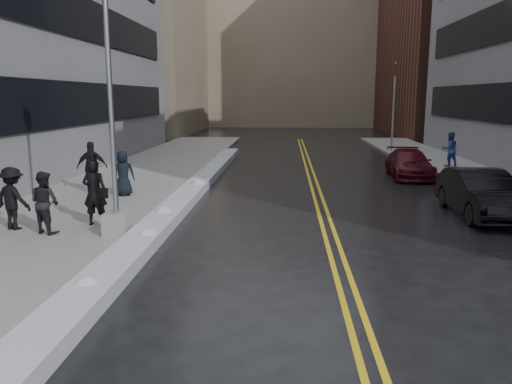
# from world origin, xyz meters

# --- Properties ---
(ground) EXTENTS (160.00, 160.00, 0.00)m
(ground) POSITION_xyz_m (0.00, 0.00, 0.00)
(ground) COLOR black
(ground) RESTS_ON ground
(sidewalk_west) EXTENTS (5.50, 50.00, 0.15)m
(sidewalk_west) POSITION_xyz_m (-5.75, 10.00, 0.07)
(sidewalk_west) COLOR gray
(sidewalk_west) RESTS_ON ground
(sidewalk_east) EXTENTS (4.00, 50.00, 0.15)m
(sidewalk_east) POSITION_xyz_m (10.00, 10.00, 0.07)
(sidewalk_east) COLOR gray
(sidewalk_east) RESTS_ON ground
(lane_line_left) EXTENTS (0.12, 50.00, 0.01)m
(lane_line_left) POSITION_xyz_m (2.35, 10.00, 0.00)
(lane_line_left) COLOR gold
(lane_line_left) RESTS_ON ground
(lane_line_right) EXTENTS (0.12, 50.00, 0.01)m
(lane_line_right) POSITION_xyz_m (2.65, 10.00, 0.00)
(lane_line_right) COLOR gold
(lane_line_right) RESTS_ON ground
(snow_ridge) EXTENTS (0.90, 30.00, 0.34)m
(snow_ridge) POSITION_xyz_m (-2.45, 8.00, 0.17)
(snow_ridge) COLOR #B8BAC1
(snow_ridge) RESTS_ON ground
(building_west_far) EXTENTS (14.00, 22.00, 18.00)m
(building_west_far) POSITION_xyz_m (-15.50, 44.00, 9.00)
(building_west_far) COLOR gray
(building_west_far) RESTS_ON ground
(building_far) EXTENTS (36.00, 16.00, 22.00)m
(building_far) POSITION_xyz_m (2.00, 60.00, 11.00)
(building_far) COLOR gray
(building_far) RESTS_ON ground
(lamppost) EXTENTS (0.65, 0.65, 7.62)m
(lamppost) POSITION_xyz_m (-3.30, 2.00, 2.53)
(lamppost) COLOR gray
(lamppost) RESTS_ON sidewalk_west
(fire_hydrant) EXTENTS (0.26, 0.26, 0.73)m
(fire_hydrant) POSITION_xyz_m (9.00, 10.00, 0.55)
(fire_hydrant) COLOR maroon
(fire_hydrant) RESTS_ON sidewalk_east
(traffic_signal) EXTENTS (0.16, 0.20, 6.00)m
(traffic_signal) POSITION_xyz_m (8.50, 24.00, 3.40)
(traffic_signal) COLOR gray
(traffic_signal) RESTS_ON sidewalk_east
(pedestrian_fedora) EXTENTS (0.71, 0.47, 1.93)m
(pedestrian_fedora) POSITION_xyz_m (-4.24, 2.95, 1.11)
(pedestrian_fedora) COLOR black
(pedestrian_fedora) RESTS_ON sidewalk_west
(pedestrian_b) EXTENTS (1.02, 0.92, 1.71)m
(pedestrian_b) POSITION_xyz_m (-5.29, 2.05, 1.00)
(pedestrian_b) COLOR black
(pedestrian_b) RESTS_ON sidewalk_west
(pedestrian_c) EXTENTS (0.95, 0.74, 1.71)m
(pedestrian_c) POSITION_xyz_m (-4.85, 7.34, 1.00)
(pedestrian_c) COLOR black
(pedestrian_c) RESTS_ON sidewalk_west
(pedestrian_d) EXTENTS (1.22, 0.65, 1.98)m
(pedestrian_d) POSITION_xyz_m (-6.26, 7.92, 1.14)
(pedestrian_d) COLOR black
(pedestrian_d) RESTS_ON sidewalk_west
(pedestrian_e) EXTENTS (1.29, 1.00, 1.76)m
(pedestrian_e) POSITION_xyz_m (-6.36, 2.37, 1.03)
(pedestrian_e) COLOR black
(pedestrian_e) RESTS_ON sidewalk_west
(pedestrian_east) EXTENTS (1.03, 0.89, 1.83)m
(pedestrian_east) POSITION_xyz_m (9.96, 16.29, 1.06)
(pedestrian_east) COLOR navy
(pedestrian_east) RESTS_ON sidewalk_east
(car_black) EXTENTS (1.61, 4.59, 1.51)m
(car_black) POSITION_xyz_m (7.50, 5.32, 0.76)
(car_black) COLOR black
(car_black) RESTS_ON ground
(car_maroon) EXTENTS (2.08, 4.61, 1.31)m
(car_maroon) POSITION_xyz_m (7.16, 13.33, 0.66)
(car_maroon) COLOR #3F0A12
(car_maroon) RESTS_ON ground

